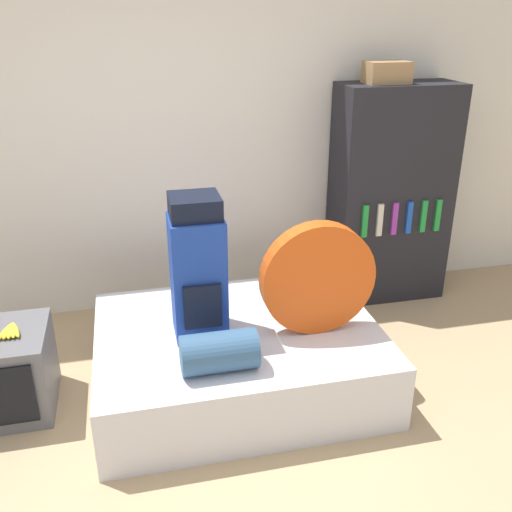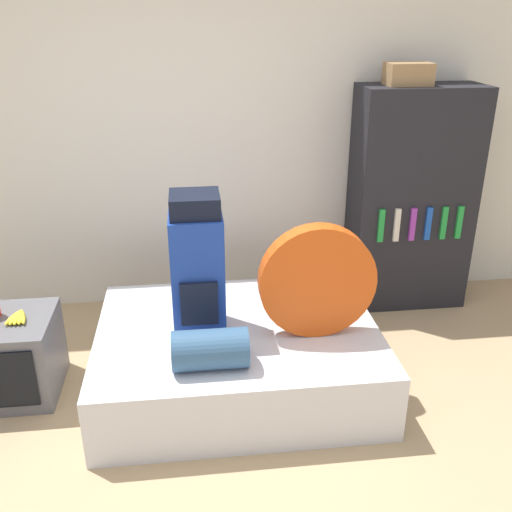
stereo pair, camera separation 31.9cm
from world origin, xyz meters
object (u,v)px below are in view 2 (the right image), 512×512
at_px(bookshelf, 411,200).
at_px(cardboard_box, 408,74).
at_px(television, 6,357).
at_px(backpack, 197,267).
at_px(tent_bag, 317,281).
at_px(sleeping_roll, 210,349).

bearing_deg(bookshelf, cardboard_box, -168.91).
height_order(television, bookshelf, bookshelf).
bearing_deg(television, bookshelf, 17.67).
relative_size(backpack, tent_bag, 1.24).
bearing_deg(tent_bag, television, 173.72).
height_order(sleeping_roll, cardboard_box, cardboard_box).
bearing_deg(cardboard_box, backpack, -147.99).
xyz_separation_m(backpack, bookshelf, (1.60, 0.95, 0.03)).
distance_m(backpack, bookshelf, 1.86).
bearing_deg(backpack, bookshelf, 30.56).
height_order(backpack, sleeping_roll, backpack).
distance_m(backpack, cardboard_box, 1.97).
height_order(bookshelf, cardboard_box, cardboard_box).
relative_size(tent_bag, bookshelf, 0.40).
distance_m(tent_bag, sleeping_roll, 0.71).
bearing_deg(bookshelf, television, -162.33).
distance_m(sleeping_roll, bookshelf, 2.08).
distance_m(bookshelf, cardboard_box, 0.90).
xyz_separation_m(backpack, cardboard_box, (1.47, 0.92, 0.92)).
distance_m(backpack, television, 1.27).
height_order(tent_bag, television, tent_bag).
height_order(backpack, television, backpack).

